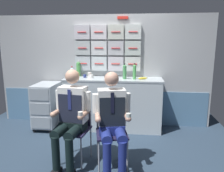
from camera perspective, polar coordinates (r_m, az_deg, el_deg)
ground at (r=3.44m, az=-6.08°, el=-17.64°), size 4.80×4.80×0.04m
galley_bulkhead at (r=4.39m, az=-2.36°, el=3.96°), size 4.20×0.14×2.15m
galley_counter at (r=4.21m, az=0.27°, el=-4.58°), size 1.82×0.53×0.97m
service_trolley at (r=4.43m, az=-16.40°, el=-4.55°), size 0.40×0.65×0.86m
folding_chair_left at (r=3.18m, az=-9.20°, el=-9.15°), size 0.45×0.45×0.87m
crew_member_left at (r=2.98m, az=-10.56°, el=-6.97°), size 0.50×0.65×1.29m
folding_chair_right at (r=3.03m, az=-0.27°, el=-10.03°), size 0.48×0.48×0.87m
crew_member_right at (r=2.82m, az=0.08°, el=-8.06°), size 0.51×0.65×1.28m
water_bottle_short at (r=4.38m, az=-8.65°, el=4.37°), size 0.08×0.08×0.30m
water_bottle_clear at (r=4.03m, az=3.27°, el=3.71°), size 0.07×0.07×0.28m
water_bottle_tall at (r=4.11m, az=-10.27°, el=3.33°), size 0.06×0.06×0.23m
sparkling_bottle_green at (r=4.02m, az=5.81°, el=3.70°), size 0.06×0.06×0.29m
coffee_cup_spare at (r=4.29m, az=-5.78°, el=2.97°), size 0.08×0.08×0.09m
espresso_cup_small at (r=4.23m, az=-7.01°, el=2.61°), size 0.06×0.06×0.06m
paper_cup_blue at (r=4.15m, az=-5.35°, el=2.52°), size 0.07×0.07×0.06m
snack_banana at (r=4.04m, az=7.95°, el=2.01°), size 0.17×0.10×0.04m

